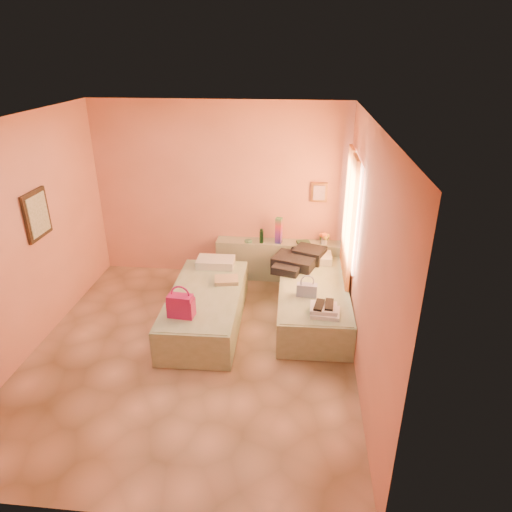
{
  "coord_description": "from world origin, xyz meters",
  "views": [
    {
      "loc": [
        1.27,
        -4.63,
        3.49
      ],
      "look_at": [
        0.71,
        0.85,
        0.96
      ],
      "focal_mm": 32.0,
      "sensor_mm": 36.0,
      "label": 1
    }
  ],
  "objects_px": {
    "headboard_ledge": "(280,260)",
    "water_bottle": "(261,236)",
    "green_book": "(303,242)",
    "bed_left": "(206,308)",
    "flower_vase": "(324,237)",
    "magenta_handbag": "(181,305)",
    "bed_right": "(313,302)",
    "blue_handbag": "(307,290)",
    "towel_stack": "(325,311)"
  },
  "relations": [
    {
      "from": "green_book",
      "to": "water_bottle",
      "type": "bearing_deg",
      "value": 168.98
    },
    {
      "from": "flower_vase",
      "to": "bed_right",
      "type": "bearing_deg",
      "value": -98.31
    },
    {
      "from": "green_book",
      "to": "magenta_handbag",
      "type": "bearing_deg",
      "value": -140.38
    },
    {
      "from": "headboard_ledge",
      "to": "flower_vase",
      "type": "relative_size",
      "value": 8.95
    },
    {
      "from": "headboard_ledge",
      "to": "magenta_handbag",
      "type": "distance_m",
      "value": 2.38
    },
    {
      "from": "water_bottle",
      "to": "green_book",
      "type": "distance_m",
      "value": 0.67
    },
    {
      "from": "flower_vase",
      "to": "magenta_handbag",
      "type": "bearing_deg",
      "value": -130.74
    },
    {
      "from": "headboard_ledge",
      "to": "bed_left",
      "type": "relative_size",
      "value": 1.02
    },
    {
      "from": "bed_right",
      "to": "magenta_handbag",
      "type": "relative_size",
      "value": 6.36
    },
    {
      "from": "headboard_ledge",
      "to": "magenta_handbag",
      "type": "height_order",
      "value": "magenta_handbag"
    },
    {
      "from": "blue_handbag",
      "to": "bed_right",
      "type": "bearing_deg",
      "value": 74.78
    },
    {
      "from": "bed_left",
      "to": "magenta_handbag",
      "type": "distance_m",
      "value": 0.75
    },
    {
      "from": "bed_left",
      "to": "bed_right",
      "type": "bearing_deg",
      "value": 10.91
    },
    {
      "from": "bed_right",
      "to": "magenta_handbag",
      "type": "bearing_deg",
      "value": -151.28
    },
    {
      "from": "bed_left",
      "to": "bed_right",
      "type": "xyz_separation_m",
      "value": [
        1.45,
        0.31,
        0.0
      ]
    },
    {
      "from": "bed_right",
      "to": "blue_handbag",
      "type": "bearing_deg",
      "value": -110.57
    },
    {
      "from": "magenta_handbag",
      "to": "towel_stack",
      "type": "xyz_separation_m",
      "value": [
        1.74,
        0.21,
        -0.1
      ]
    },
    {
      "from": "flower_vase",
      "to": "green_book",
      "type": "bearing_deg",
      "value": 179.94
    },
    {
      "from": "water_bottle",
      "to": "green_book",
      "type": "height_order",
      "value": "water_bottle"
    },
    {
      "from": "bed_left",
      "to": "blue_handbag",
      "type": "bearing_deg",
      "value": 0.26
    },
    {
      "from": "headboard_ledge",
      "to": "blue_handbag",
      "type": "xyz_separation_m",
      "value": [
        0.43,
        -1.44,
        0.26
      ]
    },
    {
      "from": "blue_handbag",
      "to": "towel_stack",
      "type": "xyz_separation_m",
      "value": [
        0.23,
        -0.44,
        -0.03
      ]
    },
    {
      "from": "flower_vase",
      "to": "blue_handbag",
      "type": "relative_size",
      "value": 0.87
    },
    {
      "from": "headboard_ledge",
      "to": "bed_right",
      "type": "xyz_separation_m",
      "value": [
        0.52,
        -1.16,
        -0.08
      ]
    },
    {
      "from": "green_book",
      "to": "blue_handbag",
      "type": "bearing_deg",
      "value": -102.76
    },
    {
      "from": "green_book",
      "to": "towel_stack",
      "type": "xyz_separation_m",
      "value": [
        0.29,
        -1.85,
        -0.12
      ]
    },
    {
      "from": "bed_right",
      "to": "flower_vase",
      "type": "bearing_deg",
      "value": 80.43
    },
    {
      "from": "water_bottle",
      "to": "flower_vase",
      "type": "distance_m",
      "value": 0.99
    },
    {
      "from": "flower_vase",
      "to": "towel_stack",
      "type": "relative_size",
      "value": 0.65
    },
    {
      "from": "green_book",
      "to": "flower_vase",
      "type": "relative_size",
      "value": 0.87
    },
    {
      "from": "flower_vase",
      "to": "magenta_handbag",
      "type": "distance_m",
      "value": 2.73
    },
    {
      "from": "headboard_ledge",
      "to": "water_bottle",
      "type": "bearing_deg",
      "value": -165.66
    },
    {
      "from": "bed_left",
      "to": "blue_handbag",
      "type": "xyz_separation_m",
      "value": [
        1.36,
        0.04,
        0.33
      ]
    },
    {
      "from": "magenta_handbag",
      "to": "flower_vase",
      "type": "bearing_deg",
      "value": 54.39
    },
    {
      "from": "water_bottle",
      "to": "flower_vase",
      "type": "height_order",
      "value": "flower_vase"
    },
    {
      "from": "bed_right",
      "to": "water_bottle",
      "type": "height_order",
      "value": "water_bottle"
    },
    {
      "from": "water_bottle",
      "to": "blue_handbag",
      "type": "bearing_deg",
      "value": -62.05
    },
    {
      "from": "towel_stack",
      "to": "blue_handbag",
      "type": "bearing_deg",
      "value": 117.09
    },
    {
      "from": "bed_right",
      "to": "green_book",
      "type": "height_order",
      "value": "green_book"
    },
    {
      "from": "bed_right",
      "to": "water_bottle",
      "type": "xyz_separation_m",
      "value": [
        -0.82,
        1.09,
        0.51
      ]
    },
    {
      "from": "bed_left",
      "to": "water_bottle",
      "type": "xyz_separation_m",
      "value": [
        0.63,
        1.4,
        0.51
      ]
    },
    {
      "from": "headboard_ledge",
      "to": "water_bottle",
      "type": "relative_size",
      "value": 9.06
    },
    {
      "from": "bed_left",
      "to": "blue_handbag",
      "type": "distance_m",
      "value": 1.4
    },
    {
      "from": "bed_right",
      "to": "flower_vase",
      "type": "distance_m",
      "value": 1.26
    },
    {
      "from": "water_bottle",
      "to": "towel_stack",
      "type": "xyz_separation_m",
      "value": [
        0.95,
        -1.8,
        -0.21
      ]
    },
    {
      "from": "bed_right",
      "to": "magenta_handbag",
      "type": "height_order",
      "value": "magenta_handbag"
    },
    {
      "from": "flower_vase",
      "to": "magenta_handbag",
      "type": "height_order",
      "value": "flower_vase"
    },
    {
      "from": "blue_handbag",
      "to": "green_book",
      "type": "bearing_deg",
      "value": 96.56
    },
    {
      "from": "blue_handbag",
      "to": "towel_stack",
      "type": "bearing_deg",
      "value": -58.82
    },
    {
      "from": "bed_left",
      "to": "water_bottle",
      "type": "distance_m",
      "value": 1.62
    }
  ]
}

